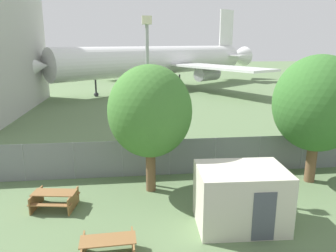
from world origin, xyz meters
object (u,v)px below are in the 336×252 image
at_px(tree_near_hangar, 150,112).
at_px(picnic_bench_near_cabin, 55,198).
at_px(portable_cabin, 241,197).
at_px(airplane, 162,61).
at_px(picnic_bench_open_grass, 108,247).
at_px(tree_far_right, 318,104).

bearing_deg(tree_near_hangar, picnic_bench_near_cabin, -162.66).
bearing_deg(portable_cabin, airplane, 91.13).
relative_size(portable_cabin, picnic_bench_open_grass, 1.83).
height_order(portable_cabin, picnic_bench_near_cabin, portable_cabin).
bearing_deg(picnic_bench_open_grass, picnic_bench_near_cabin, 123.61).
distance_m(airplane, tree_far_right, 37.48).
height_order(tree_near_hangar, tree_far_right, tree_far_right).
bearing_deg(tree_far_right, airplane, 96.37).
xyz_separation_m(portable_cabin, tree_near_hangar, (-3.31, 3.56, 2.77)).
xyz_separation_m(airplane, tree_far_right, (4.16, -37.25, -0.25)).
distance_m(picnic_bench_near_cabin, tree_near_hangar, 5.69).
height_order(portable_cabin, tree_near_hangar, tree_near_hangar).
xyz_separation_m(picnic_bench_open_grass, tree_near_hangar, (1.75, 5.18, 3.48)).
distance_m(airplane, tree_near_hangar, 37.63).
distance_m(airplane, picnic_bench_near_cabin, 39.84).
height_order(airplane, picnic_bench_open_grass, airplane).
xyz_separation_m(picnic_bench_near_cabin, tree_near_hangar, (4.30, 1.34, 3.48)).
relative_size(airplane, portable_cabin, 11.15).
distance_m(picnic_bench_open_grass, tree_near_hangar, 6.48).
bearing_deg(portable_cabin, tree_far_right, 38.69).
bearing_deg(picnic_bench_near_cabin, airplane, 77.65).
xyz_separation_m(airplane, picnic_bench_near_cabin, (-8.48, -38.74, -3.89)).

